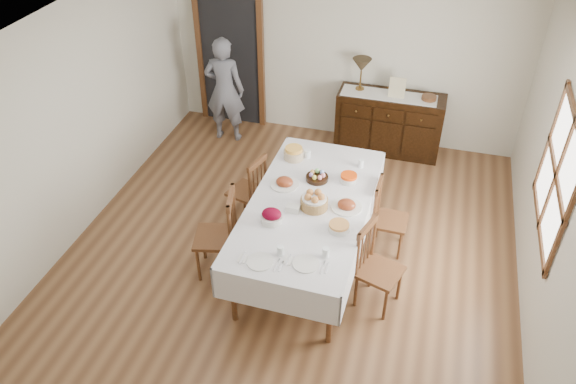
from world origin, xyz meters
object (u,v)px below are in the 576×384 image
(chair_right_far, at_px, (386,216))
(person, at_px, (224,87))
(chair_left_near, at_px, (220,233))
(chair_right_near, at_px, (376,266))
(dining_table, at_px, (309,210))
(chair_left_far, at_px, (250,189))
(table_lamp, at_px, (362,66))
(sideboard, at_px, (389,123))

(chair_right_far, height_order, person, person)
(chair_left_near, height_order, chair_right_near, chair_left_near)
(chair_right_far, bearing_deg, dining_table, 122.14)
(chair_right_near, xyz_separation_m, chair_right_far, (-0.01, 0.85, -0.04))
(dining_table, bearing_deg, person, 129.57)
(chair_left_far, distance_m, person, 2.04)
(chair_left_far, relative_size, chair_right_near, 0.93)
(chair_left_far, bearing_deg, dining_table, 74.14)
(chair_left_far, xyz_separation_m, chair_right_far, (1.64, -0.06, -0.00))
(chair_left_far, distance_m, chair_right_far, 1.64)
(person, bearing_deg, chair_right_near, 129.52)
(chair_right_near, height_order, person, person)
(dining_table, relative_size, table_lamp, 5.27)
(chair_left_near, distance_m, chair_left_far, 0.91)
(table_lamp, bearing_deg, sideboard, -4.49)
(dining_table, height_order, table_lamp, table_lamp)
(chair_left_near, bearing_deg, chair_right_far, 103.76)
(chair_left_far, xyz_separation_m, chair_right_near, (1.65, -0.91, 0.03))
(chair_right_far, xyz_separation_m, table_lamp, (-0.72, 2.15, 0.78))
(chair_right_far, bearing_deg, chair_left_near, 118.42)
(dining_table, relative_size, chair_right_far, 2.68)
(dining_table, height_order, chair_right_near, chair_right_near)
(table_lamp, bearing_deg, chair_left_near, -107.24)
(chair_right_near, height_order, table_lamp, table_lamp)
(dining_table, distance_m, chair_right_near, 0.91)
(chair_left_near, relative_size, chair_left_far, 1.14)
(chair_right_near, distance_m, person, 3.75)
(sideboard, height_order, person, person)
(dining_table, bearing_deg, chair_left_near, -155.45)
(chair_left_near, xyz_separation_m, chair_right_far, (1.65, 0.85, -0.07))
(chair_right_far, distance_m, person, 3.20)
(chair_right_near, distance_m, table_lamp, 3.18)
(person, bearing_deg, chair_right_far, 140.25)
(chair_left_near, distance_m, chair_right_near, 1.66)
(chair_left_far, bearing_deg, chair_right_far, 103.58)
(chair_left_far, relative_size, table_lamp, 1.97)
(chair_left_near, xyz_separation_m, sideboard, (1.39, 2.97, -0.08))
(sideboard, xyz_separation_m, table_lamp, (-0.46, 0.04, 0.79))
(sideboard, distance_m, person, 2.40)
(chair_left_far, height_order, table_lamp, table_lamp)
(chair_right_far, xyz_separation_m, sideboard, (-0.26, 2.12, -0.01))
(dining_table, distance_m, sideboard, 2.65)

